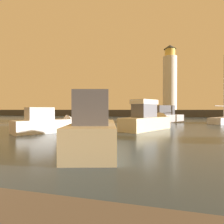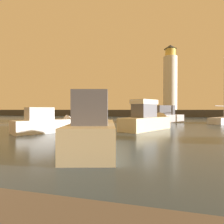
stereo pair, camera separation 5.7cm
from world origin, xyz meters
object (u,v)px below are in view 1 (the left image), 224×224
motorboat_2 (150,120)px  motorboat_4 (95,130)px  lighthouse (170,79)px  motorboat_6 (53,124)px  sailboat_moored (222,120)px  mooring_buoy (33,120)px  motorboat_1 (154,117)px  motorboat_3 (34,117)px

motorboat_2 → motorboat_4: (-2.16, -9.78, -0.07)m
lighthouse → motorboat_6: bearing=-104.8°
lighthouse → sailboat_moored: lighthouse is taller
motorboat_6 → mooring_buoy: size_ratio=6.59×
motorboat_4 → mooring_buoy: 19.98m
motorboat_2 → sailboat_moored: size_ratio=0.81×
lighthouse → motorboat_2: bearing=-94.5°
motorboat_1 → lighthouse: bearing=83.6°
motorboat_4 → mooring_buoy: bearing=135.6°
motorboat_3 → motorboat_6: motorboat_3 is taller
motorboat_1 → mooring_buoy: bearing=-161.6°
sailboat_moored → lighthouse: bearing=103.8°
lighthouse → motorboat_6: 42.98m
motorboat_2 → mooring_buoy: motorboat_2 is taller
lighthouse → motorboat_4: size_ratio=2.38×
motorboat_2 → sailboat_moored: 13.96m
lighthouse → motorboat_4: lighthouse is taller
motorboat_6 → sailboat_moored: (16.95, 15.11, -0.21)m
motorboat_1 → motorboat_2: 9.60m
lighthouse → motorboat_3: lighthouse is taller
motorboat_1 → motorboat_2: size_ratio=1.08×
motorboat_4 → mooring_buoy: (-14.27, 13.98, -0.37)m
motorboat_1 → motorboat_3: (-18.75, -1.75, -0.17)m
motorboat_4 → motorboat_6: bearing=137.3°
sailboat_moored → motorboat_4: bearing=-118.8°
motorboat_1 → motorboat_2: bearing=-89.0°
mooring_buoy → motorboat_2: bearing=-14.3°
lighthouse → motorboat_1: size_ratio=2.13×
motorboat_1 → motorboat_4: motorboat_4 is taller
motorboat_1 → mooring_buoy: (-16.26, -5.39, -0.36)m
motorboat_1 → motorboat_3: size_ratio=1.21×
motorboat_3 → mooring_buoy: 4.42m
lighthouse → motorboat_1: bearing=-96.4°
mooring_buoy → motorboat_4: bearing=-44.4°
motorboat_4 → mooring_buoy: size_ratio=8.07×
motorboat_1 → motorboat_4: 19.48m
motorboat_3 → motorboat_4: (16.76, -17.62, 0.18)m
sailboat_moored → mooring_buoy: 26.27m
motorboat_3 → motorboat_4: bearing=-46.4°
mooring_buoy → sailboat_moored: bearing=14.2°
sailboat_moored → mooring_buoy: bearing=-165.8°
lighthouse → motorboat_2: (-2.81, -36.04, -9.29)m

